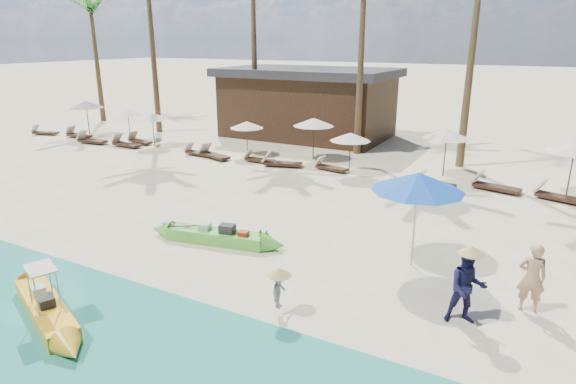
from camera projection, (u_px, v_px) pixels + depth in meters
The scene contains 32 objects.
ground at pixel (287, 270), 13.14m from camera, with size 240.00×240.00×0.00m, color beige.
wet_sand_strip at pixel (160, 378), 8.95m from camera, with size 240.00×4.50×0.01m, color tan.
green_canoe at pixel (216, 236), 14.85m from camera, with size 5.01×1.26×0.64m.
yellow_canoe at pixel (46, 308), 10.86m from camera, with size 4.77×2.24×1.31m.
tourist at pixel (532, 277), 10.93m from camera, with size 0.61×0.40×1.68m, color tan.
vendor_green at pixel (467, 287), 10.46m from camera, with size 0.83×0.65×1.72m, color #16163C.
vendor_yellow at pixel (279, 290), 10.84m from camera, with size 0.56×0.32×0.86m, color gray.
blue_umbrella at pixel (418, 182), 12.72m from camera, with size 2.48×2.48×2.67m.
resort_parasol_0 at pixel (86, 104), 30.88m from camera, with size 2.19×2.19×2.26m.
lounger_0_left at pixel (44, 132), 31.70m from camera, with size 1.80×1.09×0.59m.
lounger_0_right at pixel (78, 134), 30.75m from camera, with size 1.92×0.63×0.65m.
resort_parasol_1 at pixel (128, 112), 29.15m from camera, with size 1.95×1.95×2.01m.
lounger_1_left at pixel (91, 140), 29.04m from camera, with size 2.00×0.80×0.66m.
lounger_1_right at pixel (125, 143), 28.12m from camera, with size 1.95×0.67×0.66m.
resort_parasol_2 at pixel (152, 116), 27.85m from camera, with size 1.90×1.90×1.96m.
lounger_2_left at pixel (139, 140), 29.00m from camera, with size 1.85×0.86×0.60m.
resort_parasol_3 at pixel (247, 125), 25.58m from camera, with size 1.81×1.81×1.86m.
lounger_3_left at pixel (198, 152), 26.03m from camera, with size 1.81×0.66×0.60m.
lounger_3_right at pixel (213, 154), 25.43m from camera, with size 2.07×1.13×0.67m.
resort_parasol_4 at pixel (314, 122), 24.67m from camera, with size 2.12×2.12×2.18m.
lounger_4_left at pixel (258, 159), 24.60m from camera, with size 1.64×0.53×0.55m.
lounger_4_right at pixel (280, 162), 23.77m from camera, with size 2.05×1.12×0.67m.
resort_parasol_5 at pixel (350, 137), 22.03m from camera, with size 1.89×1.89×1.94m.
lounger_5_left at pixel (330, 167), 23.05m from camera, with size 1.73×0.79×0.57m.
resort_parasol_6 at pixel (447, 134), 21.59m from camera, with size 2.12×2.12×2.18m.
lounger_6_left at pixel (433, 182), 20.53m from camera, with size 1.76×0.85×0.57m.
lounger_6_right at pixel (434, 183), 20.42m from camera, with size 1.67×0.61×0.56m.
resort_parasol_7 at pixel (575, 147), 18.76m from camera, with size 2.14×2.14×2.20m.
lounger_7_left at pixel (493, 185), 19.99m from camera, with size 2.04×1.01×0.67m.
lounger_7_right at pixel (558, 195), 18.70m from camera, with size 2.02×1.12×0.66m.
palm_0 at pixel (91, 9), 34.83m from camera, with size 2.08×2.08×9.90m.
pavilion_west at pixel (308, 102), 30.78m from camera, with size 10.80×6.60×4.30m.
Camera 1 is at (5.66, -10.45, 6.01)m, focal length 30.00 mm.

